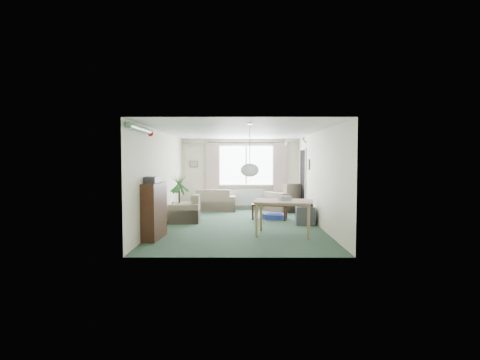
{
  "coord_description": "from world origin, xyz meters",
  "views": [
    {
      "loc": [
        0.04,
        -9.6,
        1.67
      ],
      "look_at": [
        0.0,
        0.3,
        1.15
      ],
      "focal_mm": 28.0,
      "sensor_mm": 36.0,
      "label": 1
    }
  ],
  "objects_px": {
    "sofa": "(213,200)",
    "coffee_table": "(270,211)",
    "dining_table": "(284,218)",
    "tv_cube": "(305,215)",
    "pet_bed": "(274,216)",
    "armchair_left": "(185,208)",
    "bookshelf": "(153,211)",
    "houseplant": "(179,198)",
    "armchair_corner": "(285,197)"
  },
  "relations": [
    {
      "from": "houseplant",
      "to": "tv_cube",
      "type": "relative_size",
      "value": 2.48
    },
    {
      "from": "houseplant",
      "to": "dining_table",
      "type": "bearing_deg",
      "value": -34.26
    },
    {
      "from": "armchair_corner",
      "to": "coffee_table",
      "type": "bearing_deg",
      "value": 37.61
    },
    {
      "from": "sofa",
      "to": "houseplant",
      "type": "xyz_separation_m",
      "value": [
        -0.76,
        -2.25,
        0.28
      ]
    },
    {
      "from": "pet_bed",
      "to": "sofa",
      "type": "bearing_deg",
      "value": 138.01
    },
    {
      "from": "armchair_left",
      "to": "pet_bed",
      "type": "xyz_separation_m",
      "value": [
        2.48,
        0.58,
        -0.3
      ]
    },
    {
      "from": "bookshelf",
      "to": "dining_table",
      "type": "height_order",
      "value": "bookshelf"
    },
    {
      "from": "sofa",
      "to": "coffee_table",
      "type": "bearing_deg",
      "value": 133.11
    },
    {
      "from": "sofa",
      "to": "coffee_table",
      "type": "xyz_separation_m",
      "value": [
        1.73,
        -1.81,
        -0.14
      ]
    },
    {
      "from": "coffee_table",
      "to": "pet_bed",
      "type": "height_order",
      "value": "coffee_table"
    },
    {
      "from": "houseplant",
      "to": "pet_bed",
      "type": "xyz_separation_m",
      "value": [
        2.63,
        0.57,
        -0.58
      ]
    },
    {
      "from": "armchair_left",
      "to": "dining_table",
      "type": "xyz_separation_m",
      "value": [
        2.48,
        -1.78,
        0.01
      ]
    },
    {
      "from": "houseplant",
      "to": "bookshelf",
      "type": "bearing_deg",
      "value": -94.99
    },
    {
      "from": "dining_table",
      "to": "tv_cube",
      "type": "height_order",
      "value": "dining_table"
    },
    {
      "from": "dining_table",
      "to": "armchair_left",
      "type": "bearing_deg",
      "value": 144.32
    },
    {
      "from": "armchair_left",
      "to": "coffee_table",
      "type": "bearing_deg",
      "value": 98.16
    },
    {
      "from": "coffee_table",
      "to": "pet_bed",
      "type": "distance_m",
      "value": 0.24
    },
    {
      "from": "pet_bed",
      "to": "armchair_corner",
      "type": "bearing_deg",
      "value": 73.29
    },
    {
      "from": "sofa",
      "to": "tv_cube",
      "type": "height_order",
      "value": "sofa"
    },
    {
      "from": "tv_cube",
      "to": "pet_bed",
      "type": "distance_m",
      "value": 1.22
    },
    {
      "from": "armchair_left",
      "to": "coffee_table",
      "type": "height_order",
      "value": "armchair_left"
    },
    {
      "from": "armchair_left",
      "to": "tv_cube",
      "type": "xyz_separation_m",
      "value": [
        3.2,
        -0.39,
        -0.13
      ]
    },
    {
      "from": "armchair_left",
      "to": "houseplant",
      "type": "relative_size",
      "value": 0.64
    },
    {
      "from": "sofa",
      "to": "dining_table",
      "type": "height_order",
      "value": "dining_table"
    },
    {
      "from": "tv_cube",
      "to": "armchair_left",
      "type": "bearing_deg",
      "value": 177.84
    },
    {
      "from": "houseplant",
      "to": "dining_table",
      "type": "height_order",
      "value": "houseplant"
    },
    {
      "from": "sofa",
      "to": "houseplant",
      "type": "relative_size",
      "value": 1.12
    },
    {
      "from": "sofa",
      "to": "houseplant",
      "type": "bearing_deg",
      "value": 70.68
    },
    {
      "from": "armchair_left",
      "to": "dining_table",
      "type": "distance_m",
      "value": 3.05
    },
    {
      "from": "coffee_table",
      "to": "houseplant",
      "type": "height_order",
      "value": "houseplant"
    },
    {
      "from": "coffee_table",
      "to": "bookshelf",
      "type": "distance_m",
      "value": 3.77
    },
    {
      "from": "sofa",
      "to": "bookshelf",
      "type": "bearing_deg",
      "value": 77.21
    },
    {
      "from": "coffee_table",
      "to": "bookshelf",
      "type": "xyz_separation_m",
      "value": [
        -2.68,
        -2.62,
        0.37
      ]
    },
    {
      "from": "bookshelf",
      "to": "houseplant",
      "type": "distance_m",
      "value": 2.18
    },
    {
      "from": "dining_table",
      "to": "tv_cube",
      "type": "relative_size",
      "value": 2.32
    },
    {
      "from": "coffee_table",
      "to": "tv_cube",
      "type": "xyz_separation_m",
      "value": [
        0.86,
        -0.85,
        0.01
      ]
    },
    {
      "from": "dining_table",
      "to": "pet_bed",
      "type": "relative_size",
      "value": 1.78
    },
    {
      "from": "coffee_table",
      "to": "tv_cube",
      "type": "relative_size",
      "value": 1.91
    },
    {
      "from": "houseplant",
      "to": "pet_bed",
      "type": "height_order",
      "value": "houseplant"
    },
    {
      "from": "tv_cube",
      "to": "armchair_corner",
      "type": "bearing_deg",
      "value": 99.69
    },
    {
      "from": "bookshelf",
      "to": "tv_cube",
      "type": "height_order",
      "value": "bookshelf"
    },
    {
      "from": "armchair_corner",
      "to": "bookshelf",
      "type": "height_order",
      "value": "bookshelf"
    },
    {
      "from": "sofa",
      "to": "armchair_corner",
      "type": "distance_m",
      "value": 2.37
    },
    {
      "from": "armchair_left",
      "to": "houseplant",
      "type": "distance_m",
      "value": 0.31
    },
    {
      "from": "dining_table",
      "to": "houseplant",
      "type": "bearing_deg",
      "value": 145.74
    },
    {
      "from": "armchair_left",
      "to": "houseplant",
      "type": "bearing_deg",
      "value": -96.95
    },
    {
      "from": "armchair_left",
      "to": "bookshelf",
      "type": "relative_size",
      "value": 0.7
    },
    {
      "from": "tv_cube",
      "to": "coffee_table",
      "type": "bearing_deg",
      "value": 140.16
    },
    {
      "from": "houseplant",
      "to": "armchair_left",
      "type": "bearing_deg",
      "value": -4.09
    },
    {
      "from": "dining_table",
      "to": "tv_cube",
      "type": "bearing_deg",
      "value": 62.6
    }
  ]
}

